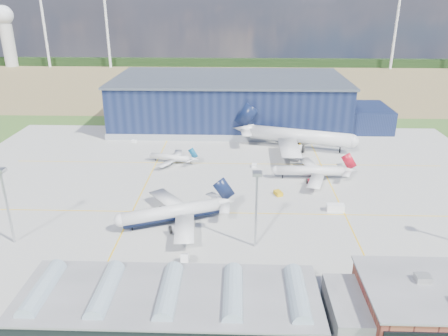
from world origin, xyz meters
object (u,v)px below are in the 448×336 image
Objects in this scene: light_mast_west at (5,194)px; airstair at (185,263)px; airliner_widebody at (300,129)px; gse_van_a at (335,208)px; light_mast_center at (257,198)px; airliner_regional at (171,154)px; gse_tug_b at (104,275)px; gse_tug_a at (278,193)px; gse_cart_b at (134,141)px; car_b at (296,284)px; gse_cart_a at (254,166)px; gse_tug_c at (299,143)px; car_a at (377,271)px; airliner_navy at (171,205)px; airliner_red at (310,166)px; hangar at (235,104)px.

light_mast_west is 54.22m from airstair.
airliner_widebody is 62.98m from gse_van_a.
light_mast_center reaches higher than airliner_regional.
airliner_regional reaches higher than gse_tug_b.
gse_tug_a is 1.37× the size of gse_cart_b.
gse_van_a is 1.51× the size of car_b.
gse_cart_a reaches higher than gse_cart_b.
gse_tug_c reaches higher than gse_cart_a.
airstair is (-18.79, -11.14, -13.89)m from light_mast_center.
car_a is at bearing -83.15° from car_b.
light_mast_center is 6.30× the size of car_a.
airliner_widebody reaches higher than car_a.
airliner_navy is 53.70m from airliner_regional.
airliner_navy reaches higher than gse_van_a.
airliner_navy is (-25.63, 12.20, -8.98)m from light_mast_center.
airliner_widebody is 79.83m from gse_cart_b.
gse_cart_a is at bearing 33.60° from gse_van_a.
airliner_regional reaches higher than car_a.
gse_tug_a is (43.11, -30.85, -3.02)m from airliner_regional.
airstair reaches higher than gse_tug_c.
airliner_widebody is 97.73m from car_a.
car_b is at bearing 118.80° from car_a.
airliner_widebody is at bearing -146.51° from airliner_regional.
airliner_navy is 11.03× the size of gse_tug_a.
airliner_navy is at bearing -112.24° from gse_cart_a.
light_mast_west reaches higher than airstair.
gse_van_a is at bearing -79.35° from gse_tug_c.
airliner_regional is (-33.69, 65.22, -11.67)m from light_mast_center.
light_mast_west is 0.69× the size of airliner_red.
gse_van_a is (61.04, -42.51, -2.52)m from airliner_regional.
gse_tug_a is 0.95× the size of car_b.
light_mast_west reaches higher than car_a.
gse_tug_c reaches higher than gse_cart_b.
light_mast_center is (70.00, 0.00, 0.00)m from light_mast_west.
airliner_navy is 8.21× the size of airstair.
airstair is at bearing 84.50° from airliner_navy.
gse_tug_b is 0.58× the size of airstair.
gse_cart_b is (-83.06, 69.29, -0.68)m from gse_van_a.
airliner_widebody is at bearing -52.55° from hangar.
hangar reaches higher than gse_tug_a.
car_a is at bearing 135.04° from airliner_navy.
airliner_widebody reaches higher than airliner_navy.
light_mast_west is at bearing -168.52° from gse_cart_b.
airstair is at bearing -96.82° from airliner_widebody.
light_mast_west is at bearing 75.25° from airliner_regional.
airliner_regional is at bearing -14.86° from airliner_red.
airliner_regional is at bearing 53.19° from car_a.
airliner_navy is at bearing -99.30° from hangar.
gse_tug_a is (16.61, -90.43, -10.87)m from hangar.
light_mast_center is 7.22× the size of gse_tug_c.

